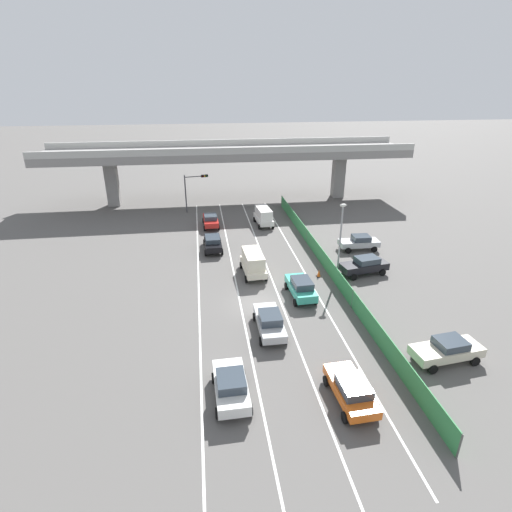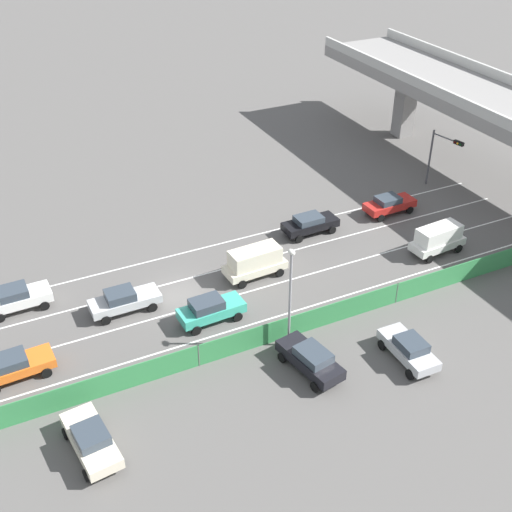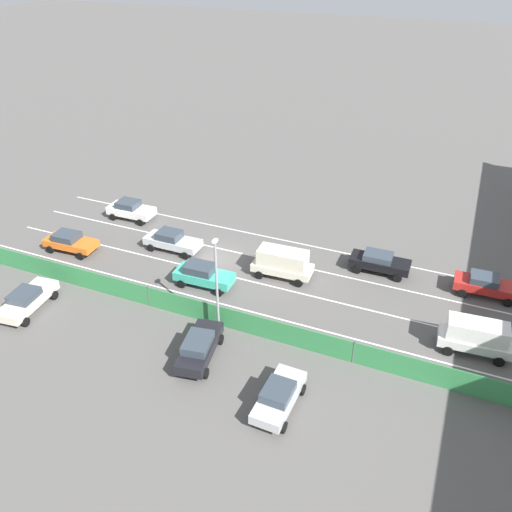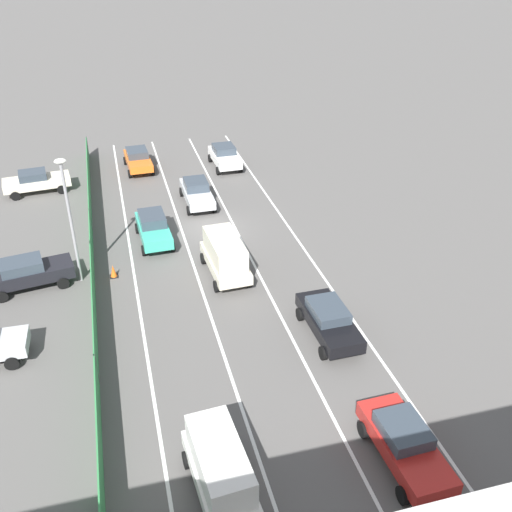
% 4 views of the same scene
% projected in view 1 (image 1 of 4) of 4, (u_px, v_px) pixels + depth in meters
% --- Properties ---
extents(ground_plane, '(300.00, 300.00, 0.00)m').
position_uv_depth(ground_plane, '(261.00, 304.00, 33.40)').
color(ground_plane, '#565451').
extents(lane_line_left_edge, '(0.14, 47.34, 0.01)m').
position_uv_depth(lane_line_left_edge, '(198.00, 277.00, 37.89)').
color(lane_line_left_edge, silver).
rests_on(lane_line_left_edge, ground).
extents(lane_line_mid_left, '(0.14, 47.34, 0.01)m').
position_uv_depth(lane_line_mid_left, '(234.00, 275.00, 38.32)').
color(lane_line_mid_left, silver).
rests_on(lane_line_mid_left, ground).
extents(lane_line_mid_right, '(0.14, 47.34, 0.01)m').
position_uv_depth(lane_line_mid_right, '(269.00, 273.00, 38.76)').
color(lane_line_mid_right, silver).
rests_on(lane_line_mid_right, ground).
extents(lane_line_right_edge, '(0.14, 47.34, 0.01)m').
position_uv_depth(lane_line_right_edge, '(304.00, 271.00, 39.19)').
color(lane_line_right_edge, silver).
rests_on(lane_line_right_edge, ground).
extents(elevated_overpass, '(52.95, 8.49, 8.56)m').
position_uv_depth(elevated_overpass, '(229.00, 155.00, 59.05)').
color(elevated_overpass, gray).
rests_on(elevated_overpass, ground).
extents(green_fence, '(0.10, 43.44, 1.59)m').
position_uv_depth(green_fence, '(326.00, 262.00, 39.16)').
color(green_fence, '#338447').
rests_on(green_fence, ground).
extents(car_van_cream, '(2.23, 4.59, 2.25)m').
position_uv_depth(car_van_cream, '(253.00, 262.00, 38.04)').
color(car_van_cream, beige).
rests_on(car_van_cream, ground).
extents(car_van_white, '(2.19, 4.45, 2.22)m').
position_uv_depth(car_van_white, '(264.00, 216.00, 51.04)').
color(car_van_white, silver).
rests_on(car_van_white, ground).
extents(car_sedan_black, '(2.03, 4.55, 1.57)m').
position_uv_depth(car_sedan_black, '(213.00, 242.00, 43.71)').
color(car_sedan_black, black).
rests_on(car_sedan_black, ground).
extents(car_hatchback_white, '(2.13, 4.30, 1.71)m').
position_uv_depth(car_hatchback_white, '(231.00, 385.00, 23.20)').
color(car_hatchback_white, silver).
rests_on(car_hatchback_white, ground).
extents(car_sedan_silver, '(1.98, 4.71, 1.65)m').
position_uv_depth(car_sedan_silver, '(270.00, 321.00, 29.40)').
color(car_sedan_silver, '#B7BABC').
rests_on(car_sedan_silver, ground).
extents(car_sedan_red, '(2.05, 4.49, 1.60)m').
position_uv_depth(car_sedan_red, '(211.00, 220.00, 50.65)').
color(car_sedan_red, red).
rests_on(car_sedan_red, ground).
extents(car_taxi_orange, '(2.18, 4.41, 1.58)m').
position_uv_depth(car_taxi_orange, '(351.00, 389.00, 22.98)').
color(car_taxi_orange, orange).
rests_on(car_taxi_orange, ground).
extents(car_taxi_teal, '(2.08, 4.44, 1.74)m').
position_uv_depth(car_taxi_teal, '(301.00, 287.00, 34.15)').
color(car_taxi_teal, teal).
rests_on(car_taxi_teal, ground).
extents(parked_sedan_cream, '(4.80, 2.41, 1.62)m').
position_uv_depth(parked_sedan_cream, '(447.00, 349.00, 26.35)').
color(parked_sedan_cream, beige).
rests_on(parked_sedan_cream, ground).
extents(parked_sedan_dark, '(4.76, 2.55, 1.70)m').
position_uv_depth(parked_sedan_dark, '(365.00, 265.00, 38.22)').
color(parked_sedan_dark, black).
rests_on(parked_sedan_dark, ground).
extents(parked_wagon_silver, '(4.29, 2.01, 1.62)m').
position_uv_depth(parked_wagon_silver, '(359.00, 242.00, 43.75)').
color(parked_wagon_silver, '#B2B5B7').
rests_on(parked_wagon_silver, ground).
extents(traffic_light, '(3.27, 0.82, 5.22)m').
position_uv_depth(traffic_light, '(193.00, 186.00, 55.26)').
color(traffic_light, '#47474C').
rests_on(traffic_light, ground).
extents(street_lamp, '(0.60, 0.36, 7.05)m').
position_uv_depth(street_lamp, '(341.00, 233.00, 36.51)').
color(street_lamp, gray).
rests_on(street_lamp, ground).
extents(traffic_cone, '(0.47, 0.47, 0.71)m').
position_uv_depth(traffic_cone, '(319.00, 273.00, 37.97)').
color(traffic_cone, orange).
rests_on(traffic_cone, ground).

